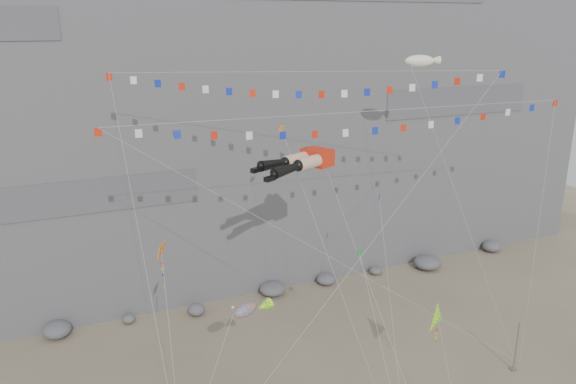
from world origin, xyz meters
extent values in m
cube|color=slate|center=(0.00, 32.00, 25.00)|extent=(80.00, 28.00, 50.00)
cylinder|color=gray|center=(12.62, -2.29, 2.09)|extent=(0.12, 0.12, 4.17)
cube|color=red|center=(-0.54, 6.28, 16.49)|extent=(2.28, 2.56, 1.25)
cylinder|color=#D7AC86|center=(-1.93, 4.95, 16.49)|extent=(2.30, 1.72, 0.92)
sphere|color=black|center=(-2.89, 4.50, 16.49)|extent=(0.84, 0.84, 0.84)
cone|color=black|center=(-4.02, 3.98, 16.42)|extent=(2.61, 1.75, 0.86)
cube|color=black|center=(-5.54, 3.28, 16.13)|extent=(0.89, 0.67, 0.31)
cylinder|color=#D7AC86|center=(-2.46, 6.08, 16.49)|extent=(2.30, 1.72, 0.92)
sphere|color=black|center=(-3.41, 5.63, 16.49)|extent=(0.84, 0.84, 0.84)
cone|color=black|center=(-4.54, 5.11, 16.61)|extent=(2.62, 1.76, 0.92)
cube|color=black|center=(-6.06, 4.41, 16.52)|extent=(0.89, 0.67, 0.31)
cylinder|color=gray|center=(0.19, -0.76, 8.27)|extent=(0.03, 0.03, 21.69)
cylinder|color=gray|center=(-7.10, 2.01, 11.34)|extent=(0.03, 0.03, 28.35)
cylinder|color=gray|center=(8.02, 1.55, 9.98)|extent=(0.03, 0.03, 23.91)
cube|color=gray|center=(13.79, -1.77, 0.05)|extent=(0.16, 0.16, 0.10)
cylinder|color=gray|center=(-13.43, -0.62, 6.29)|extent=(0.03, 0.03, 14.04)
cylinder|color=gray|center=(12.05, 4.12, 11.54)|extent=(0.03, 0.03, 25.40)
cube|color=gray|center=(13.92, -0.97, 0.05)|extent=(0.16, 0.16, 0.10)
cylinder|color=gray|center=(-1.53, 1.35, 9.28)|extent=(0.03, 0.03, 22.84)
cylinder|color=gray|center=(2.91, 0.78, 6.29)|extent=(0.03, 0.03, 17.53)
cylinder|color=gray|center=(-0.21, -3.11, 5.39)|extent=(0.03, 0.03, 13.62)
camera|label=1|loc=(-18.60, -30.19, 26.09)|focal=35.00mm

